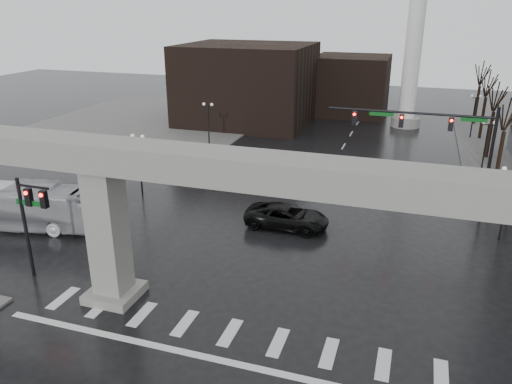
{
  "coord_description": "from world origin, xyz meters",
  "views": [
    {
      "loc": [
        7.42,
        -19.61,
        14.84
      ],
      "look_at": [
        -1.06,
        6.23,
        4.5
      ],
      "focal_mm": 35.0,
      "sensor_mm": 36.0,
      "label": 1
    }
  ],
  "objects": [
    {
      "name": "lamp_right_0",
      "position": [
        13.5,
        14.0,
        3.47
      ],
      "size": [
        1.22,
        0.32,
        5.11
      ],
      "color": "black",
      "rests_on": "ground"
    },
    {
      "name": "tree_right_1",
      "position": [
        14.53,
        26.02,
        2.85
      ],
      "size": [
        1.09,
        1.61,
        7.67
      ],
      "color": "black",
      "rests_on": "ground"
    },
    {
      "name": "pickup_truck",
      "position": [
        -0.51,
        11.48,
        0.82
      ],
      "size": [
        5.87,
        2.73,
        1.63
      ],
      "primitive_type": "imported",
      "rotation": [
        0.0,
        0.0,
        1.57
      ],
      "color": "black",
      "rests_on": "ground"
    },
    {
      "name": "city_bus",
      "position": [
        -18.27,
        5.78,
        1.61
      ],
      "size": [
        11.83,
        4.64,
        3.21
      ],
      "primitive_type": "imported",
      "rotation": [
        0.0,
        0.0,
        1.74
      ],
      "color": "silver",
      "rests_on": "ground"
    },
    {
      "name": "elevated_guideway",
      "position": [
        1.26,
        0.0,
        6.88
      ],
      "size": [
        48.0,
        2.6,
        8.7
      ],
      "color": "gray",
      "rests_on": "ground"
    },
    {
      "name": "lamp_left_0",
      "position": [
        -13.5,
        14.0,
        3.47
      ],
      "size": [
        1.22,
        0.32,
        5.11
      ],
      "color": "black",
      "rests_on": "ground"
    },
    {
      "name": "smokestack",
      "position": [
        6.0,
        46.0,
        13.35
      ],
      "size": [
        3.6,
        3.6,
        30.0
      ],
      "color": "white",
      "rests_on": "ground"
    },
    {
      "name": "lamp_right_1",
      "position": [
        13.5,
        28.0,
        3.47
      ],
      "size": [
        1.22,
        0.32,
        5.11
      ],
      "color": "black",
      "rests_on": "ground"
    },
    {
      "name": "tree_right_4",
      "position": [
        14.53,
        50.02,
        3.04
      ],
      "size": [
        1.12,
        1.69,
        8.19
      ],
      "color": "black",
      "rests_on": "ground"
    },
    {
      "name": "building_far_left",
      "position": [
        -14.0,
        42.0,
        5.0
      ],
      "size": [
        16.0,
        14.0,
        10.0
      ],
      "primitive_type": "cube",
      "color": "black",
      "rests_on": "ground"
    },
    {
      "name": "ground",
      "position": [
        0.0,
        0.0,
        0.0
      ],
      "size": [
        160.0,
        160.0,
        0.0
      ],
      "primitive_type": "plane",
      "color": "black",
      "rests_on": "ground"
    },
    {
      "name": "sidewalk_nw",
      "position": [
        -26.0,
        36.0,
        0.07
      ],
      "size": [
        28.0,
        36.0,
        0.15
      ],
      "primitive_type": "cube",
      "color": "#615E5C",
      "rests_on": "ground"
    },
    {
      "name": "lamp_left_2",
      "position": [
        -13.5,
        42.0,
        3.47
      ],
      "size": [
        1.22,
        0.32,
        5.11
      ],
      "color": "black",
      "rests_on": "ground"
    },
    {
      "name": "tree_right_3",
      "position": [
        14.53,
        42.02,
        2.98
      ],
      "size": [
        1.11,
        1.66,
        8.02
      ],
      "color": "black",
      "rests_on": "ground"
    },
    {
      "name": "lamp_right_2",
      "position": [
        13.5,
        42.0,
        3.47
      ],
      "size": [
        1.22,
        0.32,
        5.11
      ],
      "color": "black",
      "rests_on": "ground"
    },
    {
      "name": "building_far_mid",
      "position": [
        -2.0,
        52.0,
        4.0
      ],
      "size": [
        10.0,
        10.0,
        8.0
      ],
      "primitive_type": "cube",
      "color": "black",
      "rests_on": "ground"
    },
    {
      "name": "signal_mast_arm",
      "position": [
        8.99,
        18.8,
        5.83
      ],
      "size": [
        12.12,
        0.43,
        8.0
      ],
      "color": "black",
      "rests_on": "ground"
    },
    {
      "name": "signal_left_pole",
      "position": [
        -12.25,
        0.5,
        4.07
      ],
      "size": [
        2.3,
        0.3,
        6.0
      ],
      "color": "black",
      "rests_on": "ground"
    },
    {
      "name": "lamp_left_1",
      "position": [
        -13.5,
        28.0,
        3.47
      ],
      "size": [
        1.22,
        0.32,
        5.11
      ],
      "color": "black",
      "rests_on": "ground"
    },
    {
      "name": "tree_right_2",
      "position": [
        14.53,
        34.02,
        2.91
      ],
      "size": [
        1.1,
        1.63,
        7.85
      ],
      "color": "black",
      "rests_on": "ground"
    }
  ]
}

